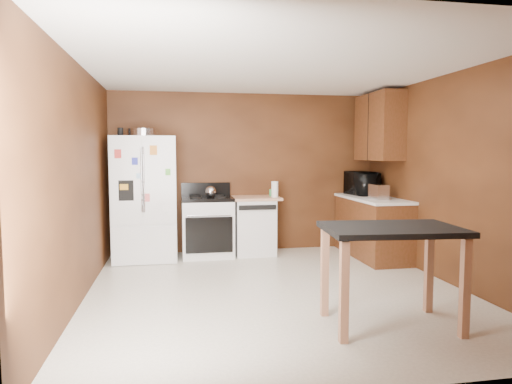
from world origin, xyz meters
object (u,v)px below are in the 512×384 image
object	(u,v)px
pen_cup	(120,132)
island	(391,242)
toaster	(379,192)
kettle	(211,192)
green_canister	(272,193)
dishwasher	(254,225)
paper_towel	(275,189)
refrigerator	(145,198)
roasting_pan	(143,133)
microwave	(362,184)
gas_range	(207,226)

from	to	relation	value
pen_cup	island	size ratio (longest dim) A/B	0.10
toaster	island	xyz separation A→B (m)	(-0.99, -2.36, -0.24)
pen_cup	kettle	distance (m)	1.55
kettle	green_canister	world-z (taller)	kettle
dishwasher	kettle	bearing A→B (deg)	-172.30
paper_towel	refrigerator	xyz separation A→B (m)	(-1.93, 0.04, -0.11)
toaster	paper_towel	bearing A→B (deg)	150.97
kettle	island	size ratio (longest dim) A/B	0.14
green_canister	pen_cup	bearing A→B (deg)	-175.17
roasting_pan	island	size ratio (longest dim) A/B	0.36
roasting_pan	green_canister	distance (m)	2.16
green_canister	dishwasher	distance (m)	0.58
microwave	refrigerator	bearing A→B (deg)	82.55
roasting_pan	refrigerator	distance (m)	0.96
paper_towel	refrigerator	bearing A→B (deg)	178.88
paper_towel	roasting_pan	bearing A→B (deg)	177.63
pen_cup	green_canister	size ratio (longest dim) A/B	1.13
pen_cup	toaster	distance (m)	3.79
microwave	gas_range	distance (m)	2.52
pen_cup	refrigerator	world-z (taller)	pen_cup
roasting_pan	refrigerator	size ratio (longest dim) A/B	0.24
microwave	refrigerator	world-z (taller)	refrigerator
microwave	pen_cup	bearing A→B (deg)	83.14
pen_cup	refrigerator	size ratio (longest dim) A/B	0.07
pen_cup	microwave	world-z (taller)	pen_cup
roasting_pan	microwave	xyz separation A→B (m)	(3.37, -0.04, -0.79)
paper_towel	dishwasher	size ratio (longest dim) A/B	0.27
gas_range	dishwasher	size ratio (longest dim) A/B	1.24
roasting_pan	paper_towel	bearing A→B (deg)	-2.37
roasting_pan	dishwasher	distance (m)	2.16
kettle	toaster	distance (m)	2.45
kettle	paper_towel	bearing A→B (deg)	-1.85
pen_cup	gas_range	world-z (taller)	pen_cup
green_canister	microwave	distance (m)	1.43
dishwasher	gas_range	bearing A→B (deg)	-178.06
microwave	dishwasher	xyz separation A→B (m)	(-1.72, 0.09, -0.61)
kettle	gas_range	world-z (taller)	gas_range
island	roasting_pan	bearing A→B (deg)	126.93
pen_cup	island	bearing A→B (deg)	-48.91
microwave	gas_range	world-z (taller)	microwave
toaster	microwave	bearing A→B (deg)	83.07
dishwasher	microwave	bearing A→B (deg)	-2.87
kettle	microwave	bearing A→B (deg)	0.11
green_canister	toaster	xyz separation A→B (m)	(1.37, -0.86, 0.06)
dishwasher	roasting_pan	bearing A→B (deg)	-178.53
toaster	pen_cup	bearing A→B (deg)	166.38
toaster	dishwasher	bearing A→B (deg)	151.59
kettle	dishwasher	bearing A→B (deg)	7.70
gas_range	dishwasher	bearing A→B (deg)	1.94
refrigerator	microwave	bearing A→B (deg)	-0.02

